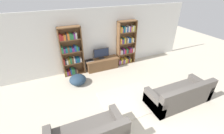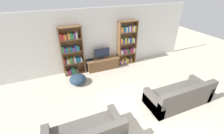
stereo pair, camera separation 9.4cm
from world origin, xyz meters
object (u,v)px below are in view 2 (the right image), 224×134
Objects in this scene: bookshelf_right at (127,44)px; television at (102,53)px; bookshelf_left at (72,52)px; couch_right_sofa at (179,96)px; tv_stand at (103,64)px; laptop at (90,60)px; beanbag_ottoman at (78,79)px.

television is (-1.22, -0.05, -0.24)m from bookshelf_right.
bookshelf_left reaches higher than couch_right_sofa.
tv_stand is 4.61× the size of laptop.
bookshelf_right reaches higher than television.
television is 0.34× the size of couch_right_sofa.
couch_right_sofa reaches higher than beanbag_ottoman.
bookshelf_right is at bearing 95.20° from couch_right_sofa.
beanbag_ottoman is (-0.00, -0.83, -0.80)m from bookshelf_left.
tv_stand is 2.32× the size of beanbag_ottoman.
bookshelf_right is 3.26m from couch_right_sofa.
television is at bearing 115.88° from couch_right_sofa.
beanbag_ottoman is at bearing -150.62° from tv_stand.
laptop is (-0.56, 0.05, 0.26)m from tv_stand.
tv_stand is at bearing -174.70° from bookshelf_right.
tv_stand is at bearing 29.38° from beanbag_ottoman.
bookshelf_left is 6.35× the size of laptop.
bookshelf_right is 6.35× the size of laptop.
bookshelf_right is 1.43m from tv_stand.
television reaches higher than laptop.
bookshelf_right is at bearing -0.05° from bookshelf_left.
beanbag_ottoman is (-0.71, -0.77, -0.32)m from laptop.
beanbag_ottoman is at bearing -90.22° from bookshelf_left.
bookshelf_left is at bearing 89.78° from beanbag_ottoman.
laptop reaches higher than tv_stand.
television reaches higher than tv_stand.
bookshelf_right is at bearing 2.38° from television.
tv_stand reaches higher than beanbag_ottoman.
television is 0.61m from laptop.
laptop reaches higher than beanbag_ottoman.
couch_right_sofa is at bearing -56.29° from laptop.
bookshelf_left is 1.38× the size of tv_stand.
laptop is 3.74m from couch_right_sofa.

